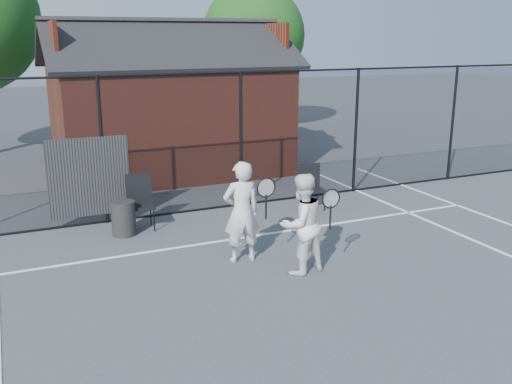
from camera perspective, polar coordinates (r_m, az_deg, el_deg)
name	(u,v)px	position (r m, az deg, el deg)	size (l,w,h in m)	color
ground	(311,305)	(8.35, 5.57, -11.22)	(80.00, 80.00, 0.00)	#404649
court_lines	(365,350)	(7.38, 10.81, -15.26)	(11.02, 18.00, 0.01)	white
fence	(184,147)	(12.18, -7.20, 4.47)	(22.04, 3.00, 3.00)	black
clubhouse	(169,114)	(16.18, -8.68, 7.68)	(6.50, 4.36, 4.19)	maroon
tree_right	(253,36)	(22.91, -0.25, 15.35)	(3.97, 3.97, 5.70)	#382116
player_front	(242,212)	(9.57, -1.44, -1.99)	(0.79, 0.59, 1.74)	silver
player_back	(302,224)	(9.14, 4.57, -3.20)	(0.94, 0.75, 1.65)	white
chair_left	(141,204)	(11.45, -11.44, -1.14)	(0.51, 0.53, 1.06)	black
chair_right	(313,188)	(12.62, 5.73, 0.41)	(0.47, 0.49, 0.97)	black
waste_bin	(124,218)	(11.26, -13.11, -2.58)	(0.46, 0.46, 0.67)	#242424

